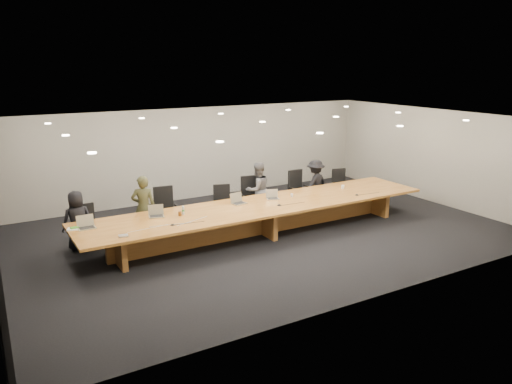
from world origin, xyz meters
TOP-DOWN VIEW (x-y plane):
  - ground at (0.00, 0.00)m, footprint 12.00×12.00m
  - back_wall at (0.00, 4.00)m, footprint 12.00×0.02m
  - conference_table at (0.00, 0.00)m, footprint 9.00×1.80m
  - chair_far_left at (-3.90, 1.20)m, footprint 0.55×0.55m
  - chair_left at (-2.01, 1.26)m, footprint 0.65×0.65m
  - chair_mid_left at (-0.49, 1.17)m, footprint 0.68×0.68m
  - chair_mid_right at (0.44, 1.25)m, footprint 0.69×0.69m
  - chair_right at (2.04, 1.30)m, footprint 0.61×0.61m
  - chair_far_right at (3.54, 1.26)m, footprint 0.65×0.65m
  - person_a at (-4.13, 1.19)m, footprint 0.70×0.49m
  - person_b at (-2.61, 1.14)m, footprint 0.66×0.54m
  - person_c at (0.61, 1.25)m, footprint 0.80×0.66m
  - person_d at (2.50, 1.18)m, footprint 1.04×0.79m
  - laptop_a at (-4.11, 0.30)m, footprint 0.35×0.26m
  - laptop_b at (-2.57, 0.34)m, footprint 0.39×0.32m
  - laptop_c at (-0.45, 0.35)m, footprint 0.38×0.30m
  - laptop_d at (0.49, 0.30)m, footprint 0.36×0.31m
  - water_bottle at (-1.98, 0.21)m, footprint 0.08×0.08m
  - amber_mug at (-2.08, 0.16)m, footprint 0.08×0.08m
  - paper_cup_near at (1.03, 0.22)m, footprint 0.09×0.09m
  - paper_cup_far at (2.74, 0.24)m, footprint 0.10×0.10m
  - notepad at (-4.35, 0.39)m, footprint 0.33×0.29m
  - lime_gadget at (-4.34, 0.40)m, footprint 0.17×0.10m
  - av_box at (-3.59, -0.57)m, footprint 0.21×0.17m
  - mic_left at (-2.48, -0.40)m, footprint 0.11×0.11m
  - mic_center at (0.32, -0.28)m, footprint 0.13×0.13m
  - mic_right at (2.60, -0.49)m, footprint 0.12×0.12m

SIDE VIEW (x-z plane):
  - ground at x=0.00m, z-range 0.00..0.00m
  - chair_far_left at x=-3.90m, z-range 0.00..1.01m
  - chair_far_right at x=3.54m, z-range 0.00..1.03m
  - conference_table at x=0.00m, z-range 0.15..0.90m
  - chair_mid_left at x=-0.49m, z-range 0.00..1.05m
  - chair_right at x=2.04m, z-range 0.00..1.15m
  - chair_mid_right at x=0.44m, z-range 0.00..1.16m
  - chair_left at x=-2.01m, z-range 0.00..1.17m
  - person_a at x=-4.13m, z-range 0.00..1.36m
  - person_d at x=2.50m, z-range 0.00..1.42m
  - notepad at x=-4.35m, z-range 0.75..0.77m
  - person_c at x=0.61m, z-range 0.00..1.52m
  - mic_left at x=-2.48m, z-range 0.75..0.78m
  - mic_right at x=2.60m, z-range 0.75..0.78m
  - av_box at x=-3.59m, z-range 0.75..0.78m
  - mic_center at x=0.32m, z-range 0.75..0.78m
  - person_b at x=-2.61m, z-range 0.00..1.55m
  - lime_gadget at x=-4.34m, z-range 0.77..0.79m
  - paper_cup_near at x=1.03m, z-range 0.75..0.83m
  - amber_mug at x=-2.08m, z-range 0.75..0.85m
  - paper_cup_far at x=2.74m, z-range 0.75..0.85m
  - water_bottle at x=-1.98m, z-range 0.75..0.94m
  - laptop_d at x=0.49m, z-range 0.75..0.99m
  - laptop_b at x=-2.57m, z-range 0.75..1.02m
  - laptop_c at x=-0.45m, z-range 0.75..1.02m
  - laptop_a at x=-4.11m, z-range 0.75..1.03m
  - back_wall at x=0.00m, z-range 0.00..2.80m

